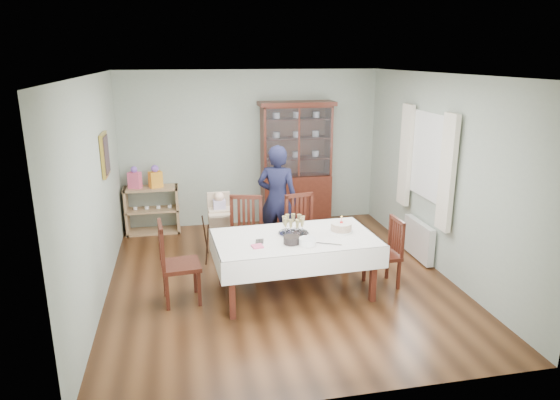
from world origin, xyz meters
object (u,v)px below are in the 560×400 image
object	(u,v)px
woman	(277,200)
champagne_tray	(294,229)
chair_end_right	(383,266)
gift_bag_orange	(155,177)
dining_table	(295,265)
sideboard	(152,210)
chair_far_left	(245,251)
birthday_cake	(341,227)
chair_far_right	(304,245)
chair_end_left	(180,278)
high_chair	(220,232)
gift_bag_pink	(135,179)
china_cabinet	(296,162)

from	to	relation	value
woman	champagne_tray	bearing A→B (deg)	109.70
chair_end_right	gift_bag_orange	bearing A→B (deg)	-134.80
dining_table	sideboard	world-z (taller)	sideboard
chair_far_left	woman	world-z (taller)	woman
champagne_tray	birthday_cake	distance (m)	0.62
chair_far_right	champagne_tray	world-z (taller)	chair_far_right
chair_far_right	champagne_tray	xyz separation A→B (m)	(-0.33, -0.75, 0.53)
chair_end_left	high_chair	distance (m)	1.45
birthday_cake	champagne_tray	bearing A→B (deg)	178.35
gift_bag_pink	dining_table	bearing A→B (deg)	-52.05
gift_bag_orange	champagne_tray	bearing A→B (deg)	-55.74
dining_table	sideboard	bearing A→B (deg)	124.37
chair_far_right	gift_bag_pink	size ratio (longest dim) A/B	2.75
gift_bag_orange	birthday_cake	bearing A→B (deg)	-47.57
dining_table	champagne_tray	xyz separation A→B (m)	(0.00, 0.10, 0.45)
woman	chair_far_left	bearing A→B (deg)	70.40
chair_end_left	gift_bag_pink	bearing A→B (deg)	9.02
chair_end_right	high_chair	size ratio (longest dim) A/B	0.90
chair_end_right	chair_end_left	bearing A→B (deg)	-93.87
gift_bag_pink	gift_bag_orange	bearing A→B (deg)	0.00
chair_far_left	chair_far_right	distance (m)	0.87
china_cabinet	sideboard	xyz separation A→B (m)	(-2.50, 0.02, -0.72)
chair_end_left	champagne_tray	distance (m)	1.53
chair_end_right	dining_table	bearing A→B (deg)	-92.53
chair_end_left	high_chair	bearing A→B (deg)	-30.32
sideboard	gift_bag_pink	size ratio (longest dim) A/B	2.42
gift_bag_orange	woman	bearing A→B (deg)	-34.75
sideboard	woman	xyz separation A→B (m)	(1.91, -1.29, 0.43)
chair_far_right	chair_far_left	bearing A→B (deg)	173.72
birthday_cake	gift_bag_pink	size ratio (longest dim) A/B	0.82
chair_far_left	champagne_tray	size ratio (longest dim) A/B	2.72
chair_far_right	chair_end_right	world-z (taller)	chair_far_right
china_cabinet	woman	world-z (taller)	china_cabinet
sideboard	chair_end_right	size ratio (longest dim) A/B	0.99
birthday_cake	gift_bag_orange	distance (m)	3.54
champagne_tray	gift_bag_orange	size ratio (longest dim) A/B	1.03
woman	gift_bag_orange	distance (m)	2.23
chair_end_right	birthday_cake	distance (m)	0.79
chair_far_right	birthday_cake	xyz separation A→B (m)	(0.29, -0.76, 0.51)
china_cabinet	birthday_cake	distance (m)	2.63
chair_far_left	gift_bag_orange	bearing A→B (deg)	138.53
sideboard	chair_far_left	bearing A→B (deg)	-55.86
chair_end_left	birthday_cake	xyz separation A→B (m)	(2.05, 0.01, 0.51)
woman	chair_end_left	bearing A→B (deg)	64.60
gift_bag_pink	gift_bag_orange	world-z (taller)	gift_bag_orange
sideboard	chair_far_left	distance (m)	2.36
chair_end_right	gift_bag_orange	distance (m)	4.06
gift_bag_pink	china_cabinet	bearing A→B (deg)	-0.03
sideboard	chair_far_right	world-z (taller)	chair_far_right
champagne_tray	gift_bag_pink	world-z (taller)	gift_bag_pink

